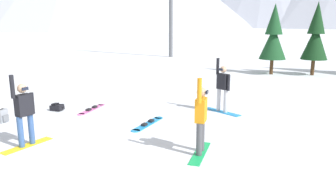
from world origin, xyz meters
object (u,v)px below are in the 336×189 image
object	(u,v)px
loose_snowboard_far_spare	(148,124)
pine_tree_broad	(274,36)
pine_tree_tall	(316,36)
snowboarder_foreground	(24,113)
loose_snowboard_near_left	(92,109)
backpack_grey	(3,116)
snowboarder_midground	(201,118)
snowboarder_background	(223,87)
backpack_black	(57,107)

from	to	relation	value
loose_snowboard_far_spare	pine_tree_broad	xyz separation A→B (m)	(3.37, 12.27, 2.37)
pine_tree_tall	loose_snowboard_far_spare	bearing A→B (deg)	-114.53
snowboarder_foreground	loose_snowboard_near_left	size ratio (longest dim) A/B	1.13
snowboarder_foreground	backpack_grey	distance (m)	2.81
backpack_grey	pine_tree_broad	xyz separation A→B (m)	(8.00, 13.66, 2.18)
pine_tree_tall	pine_tree_broad	xyz separation A→B (m)	(-2.44, -0.46, -0.05)
snowboarder_midground	loose_snowboard_far_spare	distance (m)	2.99
snowboarder_background	pine_tree_broad	world-z (taller)	pine_tree_broad
snowboarder_foreground	snowboarder_midground	bearing A→B (deg)	12.73
snowboarder_background	backpack_black	size ratio (longest dim) A/B	3.75
snowboarder_foreground	loose_snowboard_near_left	xyz separation A→B (m)	(-0.39, 3.82, -0.91)
snowboarder_midground	pine_tree_tall	world-z (taller)	pine_tree_tall
loose_snowboard_near_left	pine_tree_broad	distance (m)	13.05
backpack_black	backpack_grey	bearing A→B (deg)	-111.70
snowboarder_midground	loose_snowboard_far_spare	world-z (taller)	snowboarder_midground
backpack_black	backpack_grey	xyz separation A→B (m)	(-0.73, -1.84, 0.08)
pine_tree_broad	backpack_grey	bearing A→B (deg)	-120.37
backpack_black	pine_tree_broad	world-z (taller)	pine_tree_broad
snowboarder_midground	pine_tree_tall	bearing A→B (deg)	76.05
snowboarder_midground	snowboarder_foreground	bearing A→B (deg)	-167.27
snowboarder_midground	pine_tree_broad	bearing A→B (deg)	85.24
loose_snowboard_far_spare	backpack_grey	size ratio (longest dim) A/B	3.90
snowboarder_midground	loose_snowboard_near_left	bearing A→B (deg)	150.41
snowboarder_foreground	backpack_grey	world-z (taller)	snowboarder_foreground
snowboarder_foreground	loose_snowboard_far_spare	size ratio (longest dim) A/B	1.07
loose_snowboard_near_left	loose_snowboard_far_spare	xyz separation A→B (m)	(2.73, -0.98, -0.00)
backpack_grey	pine_tree_broad	distance (m)	15.98
snowboarder_midground	backpack_grey	distance (m)	6.88
snowboarder_midground	loose_snowboard_near_left	world-z (taller)	snowboarder_midground
loose_snowboard_near_left	pine_tree_broad	world-z (taller)	pine_tree_broad
backpack_black	pine_tree_broad	bearing A→B (deg)	58.39
loose_snowboard_near_left	loose_snowboard_far_spare	distance (m)	2.90
snowboarder_background	loose_snowboard_near_left	size ratio (longest dim) A/B	1.14
snowboarder_background	loose_snowboard_far_spare	bearing A→B (deg)	-131.36
snowboarder_background	loose_snowboard_near_left	distance (m)	5.00
snowboarder_background	pine_tree_broad	distance (m)	10.18
backpack_black	backpack_grey	distance (m)	1.98
loose_snowboard_near_left	snowboarder_midground	bearing A→B (deg)	-29.59
loose_snowboard_far_spare	backpack_grey	bearing A→B (deg)	-163.37
snowboarder_background	pine_tree_tall	bearing A→B (deg)	70.02
pine_tree_tall	snowboarder_foreground	bearing A→B (deg)	-117.63
backpack_black	pine_tree_broad	size ratio (longest dim) A/B	0.12
pine_tree_broad	snowboarder_foreground	bearing A→B (deg)	-110.69
snowboarder_midground	pine_tree_broad	size ratio (longest dim) A/B	0.45
snowboarder_foreground	snowboarder_midground	size ratio (longest dim) A/B	0.99
backpack_black	snowboarder_background	bearing A→B (deg)	17.18
loose_snowboard_near_left	backpack_black	bearing A→B (deg)	-155.86
backpack_black	snowboarder_foreground	bearing A→B (deg)	-64.60
pine_tree_tall	pine_tree_broad	distance (m)	2.48
snowboarder_midground	snowboarder_background	size ratio (longest dim) A/B	1.00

